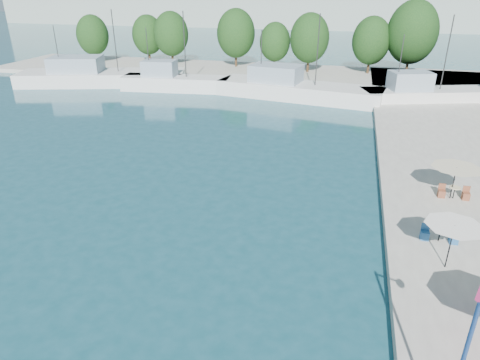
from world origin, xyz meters
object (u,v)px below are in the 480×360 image
(trawler_01, at_px, (98,77))
(umbrella_cream, at_px, (456,171))
(trawler_04, at_px, (423,96))
(umbrella_white, at_px, (454,230))
(street_lamp, at_px, (480,355))
(trawler_02, at_px, (173,82))
(trawler_03, at_px, (295,89))

(trawler_01, distance_m, umbrella_cream, 48.77)
(trawler_01, xyz_separation_m, umbrella_cream, (40.82, -26.66, 1.36))
(trawler_04, height_order, umbrella_cream, trawler_04)
(umbrella_white, distance_m, umbrella_cream, 7.90)
(trawler_04, height_order, street_lamp, trawler_04)
(trawler_01, height_order, trawler_02, same)
(trawler_01, relative_size, trawler_04, 1.52)
(umbrella_white, relative_size, street_lamp, 0.53)
(umbrella_white, bearing_deg, trawler_04, 85.07)
(umbrella_white, height_order, street_lamp, street_lamp)
(trawler_04, relative_size, umbrella_white, 5.72)
(trawler_02, bearing_deg, trawler_03, -7.03)
(trawler_01, distance_m, street_lamp, 57.93)
(umbrella_white, bearing_deg, trawler_03, 109.48)
(trawler_01, relative_size, umbrella_white, 8.71)
(trawler_04, distance_m, umbrella_white, 34.20)
(trawler_02, relative_size, umbrella_white, 5.41)
(trawler_01, relative_size, trawler_03, 1.13)
(trawler_04, bearing_deg, trawler_03, 163.61)
(trawler_02, bearing_deg, umbrella_white, -56.73)
(umbrella_white, relative_size, umbrella_cream, 0.89)
(trawler_02, bearing_deg, street_lamp, -64.46)
(umbrella_white, xyz_separation_m, umbrella_cream, (1.50, 7.75, -0.18))
(street_lamp, bearing_deg, umbrella_white, 102.34)
(trawler_04, bearing_deg, street_lamp, -113.81)
(trawler_03, xyz_separation_m, umbrella_white, (11.87, -33.56, 1.54))
(street_lamp, bearing_deg, umbrella_cream, 100.87)
(umbrella_cream, bearing_deg, trawler_01, 146.85)
(umbrella_cream, bearing_deg, street_lamp, -99.26)
(trawler_02, distance_m, umbrella_cream, 39.26)
(umbrella_cream, distance_m, street_lamp, 17.21)
(trawler_03, height_order, trawler_04, same)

